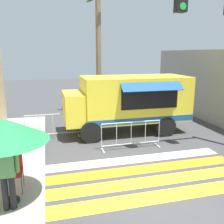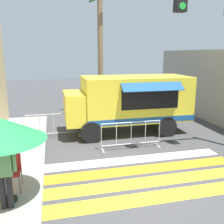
% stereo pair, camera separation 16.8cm
% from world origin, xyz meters
% --- Properties ---
extents(ground_plane, '(60.00, 60.00, 0.00)m').
position_xyz_m(ground_plane, '(0.00, 0.00, 0.00)').
color(ground_plane, '#424244').
extents(crosswalk_painted, '(6.40, 2.84, 0.01)m').
position_xyz_m(crosswalk_painted, '(0.00, 0.52, 0.00)').
color(crosswalk_painted, yellow).
rests_on(crosswalk_painted, ground_plane).
extents(food_truck, '(5.43, 2.60, 2.51)m').
position_xyz_m(food_truck, '(0.78, 4.63, 1.48)').
color(food_truck, yellow).
rests_on(food_truck, ground_plane).
extents(patio_umbrella, '(1.89, 1.89, 1.98)m').
position_xyz_m(patio_umbrella, '(-3.49, -0.16, 1.87)').
color(patio_umbrella, black).
rests_on(patio_umbrella, sidewalk_left).
extents(folding_chair, '(0.48, 0.48, 0.91)m').
position_xyz_m(folding_chair, '(-3.50, 0.41, 0.69)').
color(folding_chair, '#4C4C51').
rests_on(folding_chair, sidewalk_left).
extents(vendor_person, '(0.53, 0.22, 1.66)m').
position_xyz_m(vendor_person, '(-3.49, -0.43, 1.08)').
color(vendor_person, black).
rests_on(vendor_person, sidewalk_left).
extents(barricade_front, '(2.28, 0.44, 1.04)m').
position_xyz_m(barricade_front, '(0.37, 2.66, 0.52)').
color(barricade_front, '#B7BABF').
rests_on(barricade_front, ground_plane).
extents(barricade_side, '(2.25, 0.44, 1.04)m').
position_xyz_m(barricade_side, '(-2.41, 4.64, 0.52)').
color(barricade_side, '#B7BABF').
rests_on(barricade_side, ground_plane).
extents(palm_tree, '(2.37, 2.51, 7.32)m').
position_xyz_m(palm_tree, '(0.36, 8.35, 5.36)').
color(palm_tree, '#7A664C').
rests_on(palm_tree, ground_plane).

